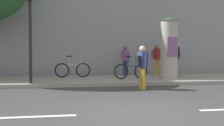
# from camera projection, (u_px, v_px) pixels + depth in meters

# --- Properties ---
(ground_plane) EXTENTS (80.00, 80.00, 0.00)m
(ground_plane) POSITION_uv_depth(u_px,v_px,m) (140.00, 113.00, 6.53)
(ground_plane) COLOR #38383A
(sidewalk_curb) EXTENTS (36.00, 4.00, 0.15)m
(sidewalk_curb) POSITION_uv_depth(u_px,v_px,m) (102.00, 80.00, 13.42)
(sidewalk_curb) COLOR gray
(sidewalk_curb) RESTS_ON ground_plane
(lane_markings) EXTENTS (25.80, 0.16, 0.01)m
(lane_markings) POSITION_uv_depth(u_px,v_px,m) (140.00, 113.00, 6.53)
(lane_markings) COLOR silver
(lane_markings) RESTS_ON ground_plane
(traffic_light) EXTENTS (0.24, 0.45, 4.07)m
(traffic_light) POSITION_uv_depth(u_px,v_px,m) (30.00, 15.00, 11.05)
(traffic_light) COLOR black
(traffic_light) RESTS_ON sidewalk_curb
(poster_column) EXTENTS (0.89, 0.89, 2.96)m
(poster_column) POSITION_uv_depth(u_px,v_px,m) (169.00, 47.00, 13.26)
(poster_column) COLOR #9E9B93
(poster_column) RESTS_ON sidewalk_curb
(pedestrian_in_light_jacket) EXTENTS (0.45, 0.60, 1.66)m
(pedestrian_in_light_jacket) POSITION_uv_depth(u_px,v_px,m) (142.00, 63.00, 10.55)
(pedestrian_in_light_jacket) COLOR #B78C33
(pedestrian_in_light_jacket) RESTS_ON ground_plane
(pedestrian_near_pole) EXTENTS (0.52, 0.52, 1.60)m
(pedestrian_near_pole) POSITION_uv_depth(u_px,v_px,m) (125.00, 58.00, 14.97)
(pedestrian_near_pole) COLOR navy
(pedestrian_near_pole) RESTS_ON sidewalk_curb
(pedestrian_with_bag) EXTENTS (0.48, 0.54, 1.79)m
(pedestrian_with_bag) POSITION_uv_depth(u_px,v_px,m) (175.00, 56.00, 14.65)
(pedestrian_with_bag) COLOR #1E5938
(pedestrian_with_bag) RESTS_ON sidewalk_curb
(pedestrian_with_backpack) EXTENTS (0.51, 0.51, 1.71)m
(pedestrian_with_backpack) POSITION_uv_depth(u_px,v_px,m) (156.00, 57.00, 15.03)
(pedestrian_with_backpack) COLOR #B78C33
(pedestrian_with_backpack) RESTS_ON sidewalk_curb
(bicycle_leaning) EXTENTS (1.77, 0.10, 1.09)m
(bicycle_leaning) POSITION_uv_depth(u_px,v_px,m) (73.00, 70.00, 13.95)
(bicycle_leaning) COLOR black
(bicycle_leaning) RESTS_ON sidewalk_curb
(bicycle_upright) EXTENTS (1.73, 0.48, 1.09)m
(bicycle_upright) POSITION_uv_depth(u_px,v_px,m) (131.00, 71.00, 13.21)
(bicycle_upright) COLOR black
(bicycle_upright) RESTS_ON sidewalk_curb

